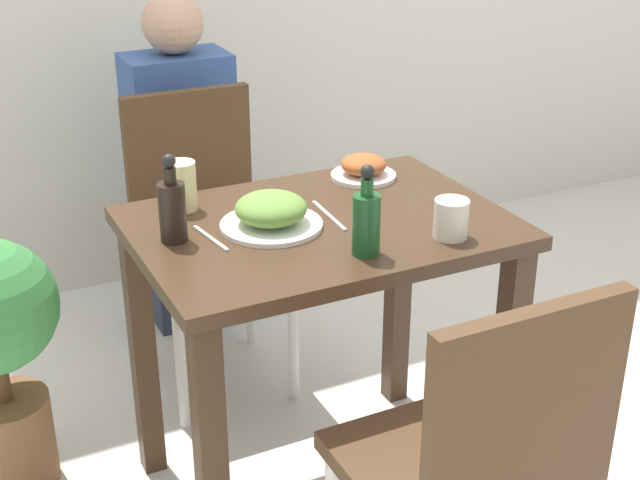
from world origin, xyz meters
The scene contains 12 objects.
dining_table centered at (0.00, 0.00, 0.63)m, with size 0.88×0.63×0.78m.
chair_near centered at (0.01, -0.66, 0.52)m, with size 0.42×0.42×0.92m.
chair_far centered at (-0.07, 0.67, 0.52)m, with size 0.42×0.42×0.92m.
food_plate centered at (-0.12, 0.02, 0.82)m, with size 0.24×0.24×0.08m.
side_plate centered at (0.23, 0.21, 0.81)m, with size 0.17×0.17×0.06m.
drink_cup centered at (0.23, -0.21, 0.82)m, with size 0.08×0.08×0.09m.
juice_glass centered at (-0.27, 0.21, 0.84)m, with size 0.07×0.07×0.12m.
sauce_bottle centered at (0.01, -0.21, 0.86)m, with size 0.06×0.06×0.21m.
condiment_bottle centered at (-0.35, 0.04, 0.86)m, with size 0.06×0.06×0.21m.
fork_utensil centered at (-0.27, 0.02, 0.78)m, with size 0.03×0.16×0.00m.
spoon_utensil centered at (0.03, 0.02, 0.78)m, with size 0.02×0.19×0.00m.
person_figure centered at (-0.02, 1.04, 0.58)m, with size 0.34×0.22×1.17m.
Camera 1 is at (-0.86, -1.75, 1.62)m, focal length 50.00 mm.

